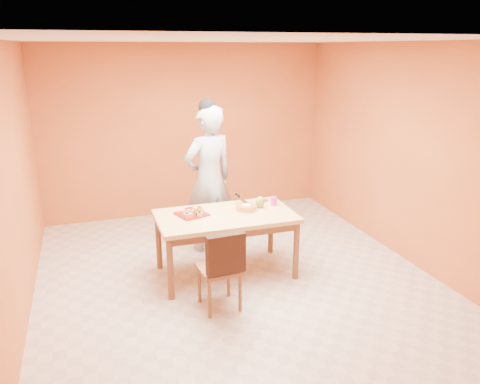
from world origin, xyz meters
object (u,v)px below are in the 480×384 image
object	(u,v)px
dining_chair	(220,267)
checker_tin	(264,200)
sponge_cake	(246,207)
magenta_glass	(274,201)
red_dinner_plate	(193,210)
egg_ornament	(260,202)
person	(209,179)
dining_table	(226,222)
pastry_platter	(192,214)

from	to	relation	value
dining_chair	checker_tin	distance (m)	1.41
sponge_cake	magenta_glass	xyz separation A→B (m)	(0.39, 0.08, 0.01)
checker_tin	red_dinner_plate	bearing A→B (deg)	-175.20
red_dinner_plate	egg_ornament	distance (m)	0.81
person	red_dinner_plate	xyz separation A→B (m)	(-0.35, -0.57, -0.20)
person	red_dinner_plate	distance (m)	0.70
magenta_glass	egg_ornament	bearing A→B (deg)	-170.16
dining_chair	egg_ornament	size ratio (longest dim) A/B	6.30
red_dinner_plate	checker_tin	world-z (taller)	checker_tin
sponge_cake	egg_ornament	world-z (taller)	egg_ornament
sponge_cake	magenta_glass	distance (m)	0.39
dining_table	pastry_platter	xyz separation A→B (m)	(-0.38, 0.11, 0.10)
magenta_glass	person	bearing A→B (deg)	133.33
person	red_dinner_plate	size ratio (longest dim) A/B	7.84
dining_chair	red_dinner_plate	world-z (taller)	dining_chair
magenta_glass	checker_tin	size ratio (longest dim) A/B	1.17
dining_table	pastry_platter	bearing A→B (deg)	164.00
dining_chair	person	xyz separation A→B (m)	(0.31, 1.53, 0.50)
magenta_glass	checker_tin	world-z (taller)	magenta_glass
person	magenta_glass	distance (m)	0.95
pastry_platter	checker_tin	bearing A→B (deg)	11.50
person	egg_ornament	size ratio (longest dim) A/B	13.59
sponge_cake	checker_tin	size ratio (longest dim) A/B	2.72
dining_table	egg_ornament	bearing A→B (deg)	10.63
dining_table	checker_tin	size ratio (longest dim) A/B	17.38
dining_table	person	world-z (taller)	person
dining_chair	sponge_cake	size ratio (longest dim) A/B	3.59
checker_tin	magenta_glass	bearing A→B (deg)	-75.14
person	pastry_platter	size ratio (longest dim) A/B	6.15
pastry_platter	magenta_glass	distance (m)	1.04
egg_ornament	checker_tin	distance (m)	0.27
pastry_platter	checker_tin	world-z (taller)	checker_tin
sponge_cake	magenta_glass	size ratio (longest dim) A/B	2.32
sponge_cake	checker_tin	bearing A→B (deg)	38.49
sponge_cake	egg_ornament	xyz separation A→B (m)	(0.19, 0.05, 0.03)
dining_table	checker_tin	xyz separation A→B (m)	(0.61, 0.31, 0.11)
magenta_glass	dining_table	bearing A→B (deg)	-169.60
pastry_platter	egg_ornament	size ratio (longest dim) A/B	2.21
dining_table	sponge_cake	xyz separation A→B (m)	(0.27, 0.04, 0.13)
person	egg_ornament	bearing A→B (deg)	106.17
egg_ornament	checker_tin	bearing A→B (deg)	69.20
dining_table	pastry_platter	distance (m)	0.41
person	checker_tin	world-z (taller)	person
egg_ornament	person	bearing A→B (deg)	134.26
dining_chair	magenta_glass	bearing A→B (deg)	38.26
magenta_glass	sponge_cake	bearing A→B (deg)	-168.38
red_dinner_plate	dining_table	bearing A→B (deg)	-34.82
dining_chair	checker_tin	world-z (taller)	dining_chair
dining_table	magenta_glass	distance (m)	0.69
pastry_platter	sponge_cake	bearing A→B (deg)	-5.88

